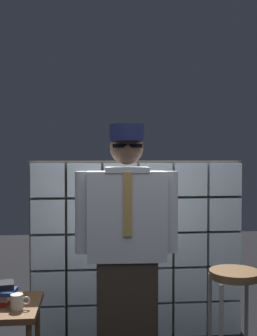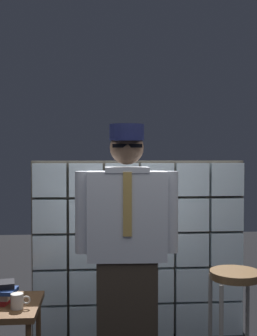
{
  "view_description": "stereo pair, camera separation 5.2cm",
  "coord_description": "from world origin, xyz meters",
  "px_view_note": "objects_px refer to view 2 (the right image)",
  "views": [
    {
      "loc": [
        -0.41,
        -2.33,
        1.54
      ],
      "look_at": [
        -0.15,
        0.49,
        1.45
      ],
      "focal_mm": 46.24,
      "sensor_mm": 36.0,
      "label": 1
    },
    {
      "loc": [
        -0.36,
        -2.34,
        1.54
      ],
      "look_at": [
        -0.15,
        0.49,
        1.45
      ],
      "focal_mm": 46.24,
      "sensor_mm": 36.0,
      "label": 2
    }
  ],
  "objects_px": {
    "standing_person": "(127,249)",
    "bar_stool": "(235,300)",
    "side_table": "(0,315)",
    "coffee_mug": "(18,301)"
  },
  "relations": [
    {
      "from": "side_table",
      "to": "coffee_mug",
      "type": "distance_m",
      "value": 0.2
    },
    {
      "from": "standing_person",
      "to": "side_table",
      "type": "relative_size",
      "value": 3.12
    },
    {
      "from": "side_table",
      "to": "standing_person",
      "type": "bearing_deg",
      "value": 0.59
    },
    {
      "from": "bar_stool",
      "to": "coffee_mug",
      "type": "xyz_separation_m",
      "value": [
        -1.42,
        -0.02,
        0.04
      ]
    },
    {
      "from": "standing_person",
      "to": "bar_stool",
      "type": "distance_m",
      "value": 0.8
    },
    {
      "from": "side_table",
      "to": "coffee_mug",
      "type": "relative_size",
      "value": 4.42
    },
    {
      "from": "bar_stool",
      "to": "side_table",
      "type": "distance_m",
      "value": 1.56
    },
    {
      "from": "standing_person",
      "to": "coffee_mug",
      "type": "bearing_deg",
      "value": -170.02
    },
    {
      "from": "coffee_mug",
      "to": "side_table",
      "type": "bearing_deg",
      "value": 145.65
    },
    {
      "from": "standing_person",
      "to": "side_table",
      "type": "xyz_separation_m",
      "value": [
        -0.84,
        -0.01,
        -0.42
      ]
    }
  ]
}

